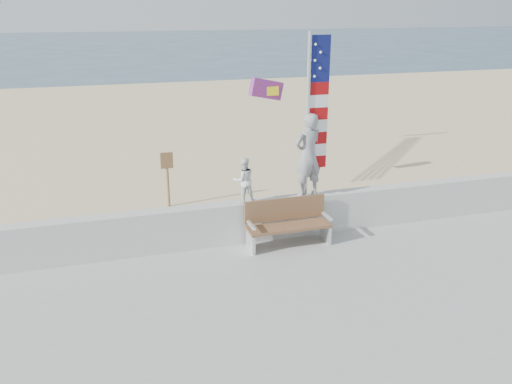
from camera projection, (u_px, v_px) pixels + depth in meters
ground at (274, 291)px, 10.14m from camera, size 220.00×220.00×0.00m
sand at (188, 163)px, 18.25m from camera, size 90.00×40.00×0.08m
seawall at (244, 221)px, 11.74m from camera, size 30.00×0.35×0.90m
adult at (308, 155)px, 11.69m from camera, size 0.75×0.57×1.84m
child at (244, 180)px, 11.43m from camera, size 0.50×0.41×0.98m
bench at (287, 222)px, 11.54m from camera, size 1.80×0.57×1.00m
flag at (313, 109)px, 11.39m from camera, size 0.50×0.08×3.50m
parafoil_kite at (267, 89)px, 14.49m from camera, size 0.96×0.33×0.65m
sign at (167, 175)px, 13.90m from camera, size 0.32×0.07×1.46m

